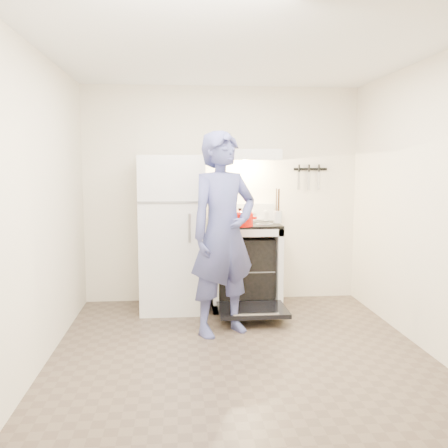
{
  "coord_description": "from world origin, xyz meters",
  "views": [
    {
      "loc": [
        -0.52,
        -4.03,
        1.6
      ],
      "look_at": [
        -0.05,
        1.0,
        1.0
      ],
      "focal_mm": 40.0,
      "sensor_mm": 36.0,
      "label": 1
    }
  ],
  "objects_px": {
    "refrigerator": "(172,233)",
    "person": "(223,234)",
    "stove_body": "(245,266)",
    "dutch_oven": "(240,220)",
    "tea_kettle": "(219,210)"
  },
  "relations": [
    {
      "from": "refrigerator",
      "to": "person",
      "type": "bearing_deg",
      "value": -60.92
    },
    {
      "from": "person",
      "to": "stove_body",
      "type": "bearing_deg",
      "value": 42.18
    },
    {
      "from": "dutch_oven",
      "to": "person",
      "type": "bearing_deg",
      "value": -120.54
    },
    {
      "from": "tea_kettle",
      "to": "person",
      "type": "distance_m",
      "value": 1.12
    },
    {
      "from": "dutch_oven",
      "to": "tea_kettle",
      "type": "bearing_deg",
      "value": 100.96
    },
    {
      "from": "dutch_oven",
      "to": "stove_body",
      "type": "bearing_deg",
      "value": 77.26
    },
    {
      "from": "person",
      "to": "dutch_oven",
      "type": "xyz_separation_m",
      "value": [
        0.2,
        0.34,
        0.09
      ]
    },
    {
      "from": "refrigerator",
      "to": "dutch_oven",
      "type": "relative_size",
      "value": 5.07
    },
    {
      "from": "stove_body",
      "to": "dutch_oven",
      "type": "distance_m",
      "value": 0.82
    },
    {
      "from": "person",
      "to": "dutch_oven",
      "type": "height_order",
      "value": "person"
    },
    {
      "from": "refrigerator",
      "to": "tea_kettle",
      "type": "distance_m",
      "value": 0.63
    },
    {
      "from": "tea_kettle",
      "to": "refrigerator",
      "type": "bearing_deg",
      "value": -155.37
    },
    {
      "from": "refrigerator",
      "to": "tea_kettle",
      "type": "xyz_separation_m",
      "value": [
        0.53,
        0.24,
        0.23
      ]
    },
    {
      "from": "tea_kettle",
      "to": "person",
      "type": "bearing_deg",
      "value": -92.59
    },
    {
      "from": "refrigerator",
      "to": "stove_body",
      "type": "xyz_separation_m",
      "value": [
        0.81,
        0.02,
        -0.39
      ]
    }
  ]
}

